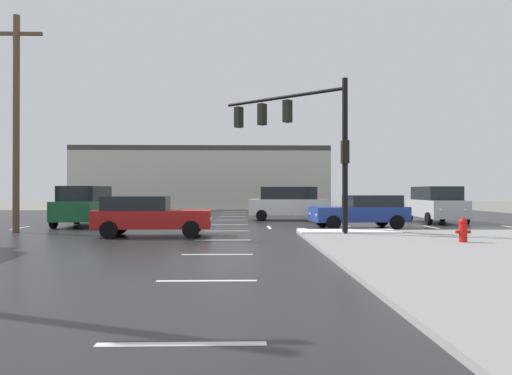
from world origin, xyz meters
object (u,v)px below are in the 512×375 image
(fire_hydrant, at_px, (463,230))
(sedan_red, at_px, (149,215))
(suv_white, at_px, (288,203))
(utility_pole_mid, at_px, (16,119))
(suv_silver, at_px, (436,204))
(suv_green, at_px, (85,205))
(traffic_signal_mast, at_px, (302,130))
(sedan_blue, at_px, (362,211))

(fire_hydrant, distance_m, sedan_red, 11.49)
(fire_hydrant, relative_size, suv_white, 0.16)
(fire_hydrant, distance_m, utility_pole_mid, 18.32)
(fire_hydrant, relative_size, suv_silver, 0.16)
(suv_green, xyz_separation_m, suv_white, (10.85, 4.58, 0.00))
(fire_hydrant, bearing_deg, traffic_signal_mast, 135.80)
(fire_hydrant, xyz_separation_m, sedan_red, (-10.90, 3.60, 0.32))
(suv_silver, bearing_deg, suv_green, -82.05)
(suv_green, bearing_deg, traffic_signal_mast, -114.38)
(sedan_blue, bearing_deg, utility_pole_mid, 0.71)
(sedan_red, bearing_deg, suv_white, 55.92)
(suv_green, height_order, sedan_red, suv_green)
(suv_green, bearing_deg, sedan_blue, -97.89)
(fire_hydrant, height_order, utility_pole_mid, utility_pole_mid)
(suv_silver, bearing_deg, sedan_blue, -50.83)
(traffic_signal_mast, height_order, suv_white, traffic_signal_mast)
(fire_hydrant, relative_size, utility_pole_mid, 0.08)
(suv_white, xyz_separation_m, utility_pole_mid, (-12.53, -8.52, 3.81))
(suv_white, bearing_deg, fire_hydrant, -69.21)
(sedan_blue, bearing_deg, sedan_red, 15.52)
(traffic_signal_mast, height_order, fire_hydrant, traffic_signal_mast)
(suv_white, height_order, utility_pole_mid, utility_pole_mid)
(sedan_blue, height_order, utility_pole_mid, utility_pole_mid)
(suv_white, bearing_deg, sedan_blue, -62.45)
(sedan_red, bearing_deg, suv_green, 125.00)
(traffic_signal_mast, bearing_deg, sedan_red, 49.43)
(traffic_signal_mast, xyz_separation_m, suv_white, (0.32, 9.37, -3.29))
(sedan_blue, distance_m, suv_white, 7.14)
(traffic_signal_mast, xyz_separation_m, utility_pole_mid, (-12.21, 0.84, 0.52))
(fire_hydrant, distance_m, suv_green, 17.93)
(suv_green, relative_size, suv_white, 0.98)
(traffic_signal_mast, relative_size, suv_green, 1.26)
(sedan_red, height_order, sedan_blue, same)
(fire_hydrant, bearing_deg, utility_pole_mid, 162.19)
(sedan_blue, height_order, suv_white, suv_white)
(suv_silver, relative_size, sedan_red, 1.07)
(suv_silver, xyz_separation_m, utility_pole_mid, (-20.59, -5.89, 3.81))
(traffic_signal_mast, height_order, suv_green, traffic_signal_mast)
(traffic_signal_mast, bearing_deg, suv_silver, -100.95)
(suv_silver, bearing_deg, fire_hydrant, -15.78)
(suv_green, distance_m, utility_pole_mid, 5.74)
(sedan_red, distance_m, utility_pole_mid, 7.50)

